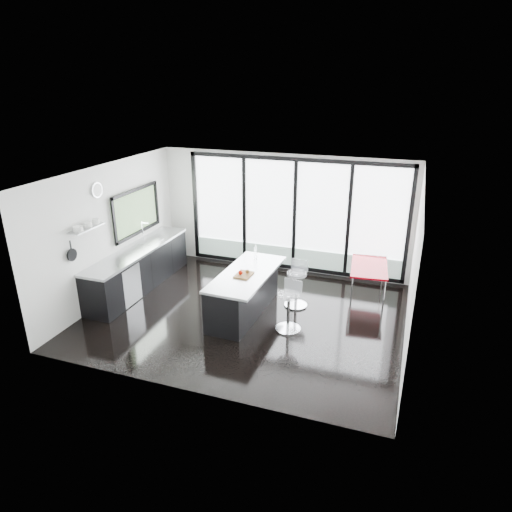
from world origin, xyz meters
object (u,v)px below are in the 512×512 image
at_px(bar_stool_far, 296,289).
at_px(red_table, 368,281).
at_px(island, 243,292).
at_px(bar_stool_near, 288,312).

xyz_separation_m(bar_stool_far, red_table, (1.32, 0.96, -0.03)).
bearing_deg(island, bar_stool_far, 34.47).
bearing_deg(red_table, bar_stool_far, -143.96).
distance_m(bar_stool_far, red_table, 1.64).
xyz_separation_m(island, bar_stool_far, (0.91, 0.62, -0.07)).
xyz_separation_m(island, red_table, (2.23, 1.59, -0.10)).
bearing_deg(bar_stool_near, bar_stool_far, 109.39).
distance_m(island, bar_stool_far, 1.10).
relative_size(island, bar_stool_near, 2.95).
bearing_deg(bar_stool_far, island, -139.36).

